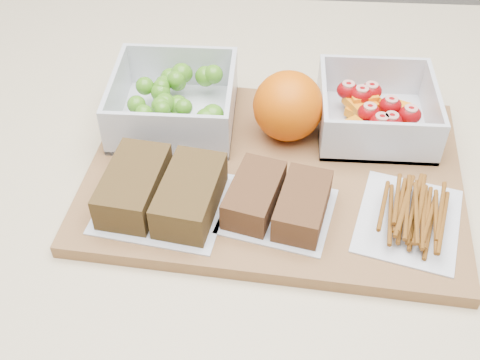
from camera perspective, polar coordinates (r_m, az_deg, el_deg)
The scene contains 7 objects.
cutting_board at distance 0.69m, azimuth 3.25°, elevation 0.66°, with size 0.42×0.30×0.02m, color olive.
grape_container at distance 0.74m, azimuth -6.09°, elevation 7.47°, with size 0.15×0.15×0.06m.
fruit_container at distance 0.75m, azimuth 12.73°, elevation 6.28°, with size 0.14×0.14×0.06m.
orange at distance 0.71m, azimuth 4.59°, elevation 7.01°, with size 0.08×0.08×0.08m, color #EA6005.
sandwich_bag_left at distance 0.64m, azimuth -7.42°, elevation -1.04°, with size 0.15×0.14×0.04m.
sandwich_bag_center at distance 0.63m, azimuth 3.65°, elevation -1.97°, with size 0.13×0.12×0.03m.
pretzel_bag at distance 0.64m, azimuth 15.88°, elevation -2.95°, with size 0.13×0.15×0.03m.
Camera 1 is at (0.02, -0.49, 1.38)m, focal length 45.00 mm.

